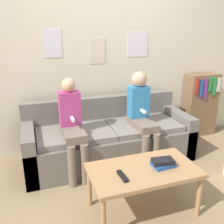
# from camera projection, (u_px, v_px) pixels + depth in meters

# --- Properties ---
(ground_plane) EXTENTS (10.00, 10.00, 0.00)m
(ground_plane) POSITION_uv_depth(u_px,v_px,m) (122.00, 179.00, 2.86)
(ground_plane) COLOR #937A56
(wall_back) EXTENTS (8.00, 0.06, 2.60)m
(wall_back) POSITION_uv_depth(u_px,v_px,m) (97.00, 55.00, 3.34)
(wall_back) COLOR beige
(wall_back) RESTS_ON ground_plane
(couch) EXTENTS (2.09, 0.79, 0.77)m
(couch) POSITION_uv_depth(u_px,v_px,m) (109.00, 139.00, 3.23)
(couch) COLOR #6B665B
(couch) RESTS_ON ground_plane
(coffee_table) EXTENTS (0.97, 0.54, 0.45)m
(coffee_table) POSITION_uv_depth(u_px,v_px,m) (143.00, 174.00, 2.24)
(coffee_table) COLOR #AD7F51
(coffee_table) RESTS_ON ground_plane
(person_left) EXTENTS (0.24, 0.55, 1.12)m
(person_left) POSITION_uv_depth(u_px,v_px,m) (72.00, 124.00, 2.80)
(person_left) COLOR #756656
(person_left) RESTS_ON ground_plane
(person_right) EXTENTS (0.24, 0.55, 1.14)m
(person_right) POSITION_uv_depth(u_px,v_px,m) (142.00, 113.00, 3.06)
(person_right) COLOR #756656
(person_right) RESTS_ON ground_plane
(tv_remote) EXTENTS (0.05, 0.17, 0.02)m
(tv_remote) POSITION_uv_depth(u_px,v_px,m) (122.00, 176.00, 2.10)
(tv_remote) COLOR black
(tv_remote) RESTS_ON coffee_table
(book_stack) EXTENTS (0.21, 0.16, 0.07)m
(book_stack) POSITION_uv_depth(u_px,v_px,m) (163.00, 163.00, 2.26)
(book_stack) COLOR #23519E
(book_stack) RESTS_ON coffee_table
(bookshelf) EXTENTS (0.50, 0.26, 0.98)m
(bookshelf) POSITION_uv_depth(u_px,v_px,m) (200.00, 105.00, 3.93)
(bookshelf) COLOR brown
(bookshelf) RESTS_ON ground_plane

